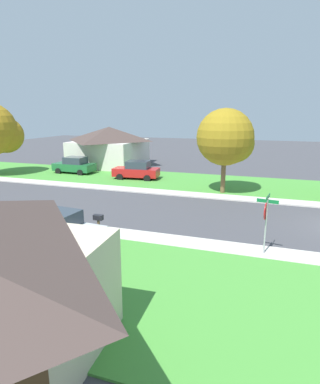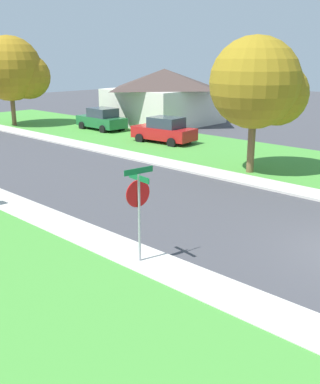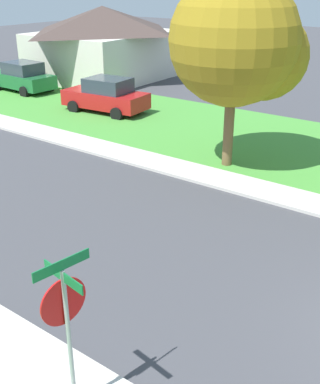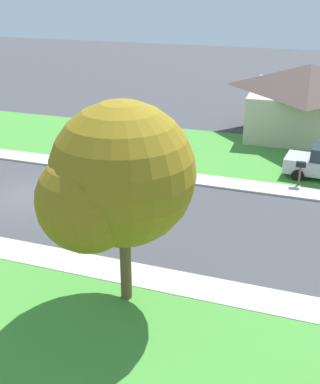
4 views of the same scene
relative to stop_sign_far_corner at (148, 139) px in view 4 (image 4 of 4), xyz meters
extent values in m
plane|color=#424247|center=(4.85, -4.40, -1.89)|extent=(120.00, 120.00, 0.00)
cube|color=beige|center=(9.55, 7.60, -1.84)|extent=(1.40, 56.00, 0.10)
cube|color=beige|center=(0.15, 7.60, -1.84)|extent=(1.40, 56.00, 0.10)
cube|color=#479338|center=(-4.55, 7.60, -1.85)|extent=(8.00, 56.00, 0.08)
cylinder|color=#9E9EA3|center=(0.00, -0.03, -0.59)|extent=(0.07, 0.07, 2.60)
cylinder|color=red|center=(0.00, 0.02, 0.16)|extent=(0.76, 0.15, 0.76)
cylinder|color=white|center=(0.01, 0.04, 0.16)|extent=(0.66, 0.11, 0.67)
cylinder|color=red|center=(0.01, 0.04, 0.16)|extent=(0.54, 0.09, 0.55)
cube|color=#146B38|center=(0.00, -0.03, 0.80)|extent=(0.91, 0.16, 0.16)
cube|color=#146B38|center=(0.00, -0.03, 0.61)|extent=(0.16, 0.91, 0.16)
cylinder|color=black|center=(-1.42, 7.71, -1.57)|extent=(0.29, 0.66, 0.64)
cylinder|color=black|center=(-3.22, 7.86, -1.57)|extent=(0.29, 0.66, 0.64)
cylinder|color=brown|center=(10.86, 3.34, -0.44)|extent=(0.36, 0.36, 2.89)
sphere|color=olive|center=(10.86, 3.34, 2.52)|extent=(4.32, 4.32, 4.32)
sphere|color=olive|center=(11.84, 2.69, 1.98)|extent=(3.03, 3.03, 3.03)
cube|color=beige|center=(-10.69, 7.34, -0.39)|extent=(8.73, 7.59, 3.00)
pyramid|color=#473833|center=(-10.69, 7.34, 1.91)|extent=(9.36, 8.22, 1.60)
cube|color=#51331E|center=(-10.51, 3.72, -0.84)|extent=(1.00, 0.11, 2.10)
cube|color=brown|center=(-0.77, 7.83, -1.36)|extent=(0.10, 0.10, 1.05)
cube|color=black|center=(-0.77, 7.83, -0.71)|extent=(0.26, 0.49, 0.26)
camera|label=1|loc=(-14.18, 0.07, 4.31)|focal=30.23mm
camera|label=2|loc=(-8.04, -8.42, 3.71)|focal=42.31mm
camera|label=3|loc=(-3.70, -4.44, 4.42)|focal=44.98mm
camera|label=4|loc=(23.01, 8.77, 7.72)|focal=45.63mm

